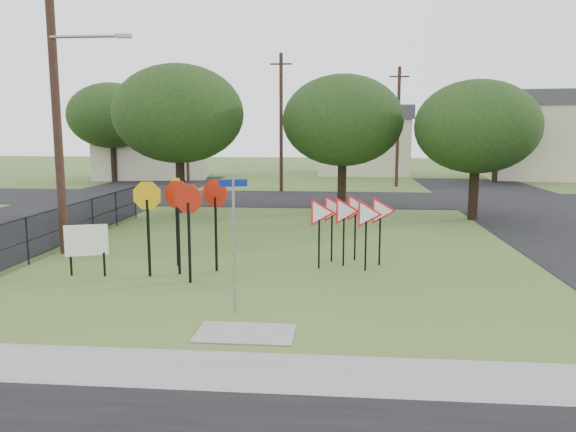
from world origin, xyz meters
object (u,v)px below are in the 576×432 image
Objects in this scene: yield_sign_cluster at (350,213)px; stop_sign_cluster at (181,205)px; street_name_sign at (234,237)px; info_board at (86,242)px.

stop_sign_cluster is at bearing -162.92° from yield_sign_cluster.
street_name_sign is 3.92m from stop_sign_cluster.
yield_sign_cluster is 7.67m from info_board.
street_name_sign reaches higher than yield_sign_cluster.
stop_sign_cluster is 5.01m from yield_sign_cluster.
yield_sign_cluster is at bearing 14.86° from info_board.
street_name_sign is at bearing -57.02° from stop_sign_cluster.
street_name_sign reaches higher than stop_sign_cluster.
info_board is at bearing -165.14° from yield_sign_cluster.
stop_sign_cluster is 0.98× the size of yield_sign_cluster.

